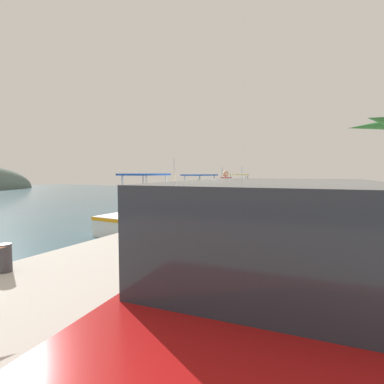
% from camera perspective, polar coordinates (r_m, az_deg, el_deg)
% --- Properties ---
extents(quay_pier, '(36.00, 10.00, 0.80)m').
position_cam_1_polar(quay_pier, '(11.30, 25.24, -6.89)').
color(quay_pier, '#BCB7AD').
rests_on(quay_pier, ground).
extents(fishing_boat_second, '(5.16, 2.02, 3.12)m').
position_cam_1_polar(fishing_boat_second, '(12.98, -7.80, -4.32)').
color(fishing_boat_second, white).
rests_on(fishing_boat_second, ground).
extents(fishing_boat_third, '(6.14, 2.95, 2.80)m').
position_cam_1_polar(fishing_boat_third, '(19.50, 2.65, -1.36)').
color(fishing_boat_third, white).
rests_on(fishing_boat_third, ground).
extents(fishing_boat_fourth, '(4.88, 2.84, 3.06)m').
position_cam_1_polar(fishing_boat_fourth, '(25.25, 9.23, -0.34)').
color(fishing_boat_fourth, white).
rests_on(fishing_boat_fourth, ground).
extents(fisherman_standing, '(0.40, 0.51, 1.71)m').
position_cam_1_polar(fisherman_standing, '(10.59, 6.67, 0.03)').
color(fisherman_standing, '#1E234C').
rests_on(fisherman_standing, quay_pier).
extents(parked_car, '(4.24, 2.17, 1.57)m').
position_cam_1_polar(parked_car, '(2.74, 16.46, -16.03)').
color(parked_car, black).
rests_on(parked_car, quay_pier).
extents(mooring_bollard_nearest, '(0.21, 0.21, 0.47)m').
position_cam_1_polar(mooring_bollard_nearest, '(5.76, -33.08, -10.89)').
color(mooring_bollard_nearest, '#333338').
rests_on(mooring_bollard_nearest, quay_pier).
extents(mooring_bollard_second, '(0.26, 0.26, 0.42)m').
position_cam_1_polar(mooring_bollard_second, '(17.31, 10.72, -0.93)').
color(mooring_bollard_second, '#333338').
rests_on(mooring_bollard_second, quay_pier).
extents(mooring_bollard_third, '(0.23, 0.23, 0.39)m').
position_cam_1_polar(mooring_bollard_third, '(21.96, 14.28, -0.02)').
color(mooring_bollard_third, '#333338').
rests_on(mooring_bollard_third, quay_pier).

